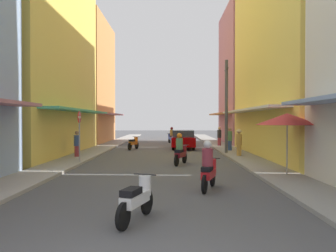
% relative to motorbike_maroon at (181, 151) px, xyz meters
% --- Properties ---
extents(ground_plane, '(103.34, 103.34, 0.00)m').
position_rel_motorbike_maroon_xyz_m(ground_plane, '(-1.02, 6.56, -0.70)').
color(ground_plane, '#4C4C4F').
extents(sidewalk_left, '(1.77, 54.97, 0.12)m').
position_rel_motorbike_maroon_xyz_m(sidewalk_left, '(-5.76, 6.56, -0.64)').
color(sidewalk_left, '#9E9991').
rests_on(sidewalk_left, ground).
extents(sidewalk_right, '(1.77, 54.97, 0.12)m').
position_rel_motorbike_maroon_xyz_m(sidewalk_right, '(3.72, 6.56, -0.64)').
color(sidewalk_right, gray).
rests_on(sidewalk_right, ground).
extents(building_left_mid, '(7.05, 13.19, 17.66)m').
position_rel_motorbike_maroon_xyz_m(building_left_mid, '(-9.64, 4.72, 8.12)').
color(building_left_mid, '#EFD159').
rests_on(building_left_mid, ground).
extents(building_left_far, '(7.05, 9.31, 11.83)m').
position_rel_motorbike_maroon_xyz_m(building_left_far, '(-9.64, 16.33, 5.21)').
color(building_left_far, '#D88C4C').
rests_on(building_left_far, ground).
extents(building_right_mid, '(7.05, 13.64, 17.15)m').
position_rel_motorbike_maroon_xyz_m(building_right_mid, '(7.60, 3.47, 7.87)').
color(building_right_mid, '#EFD159').
rests_on(building_right_mid, ground).
extents(building_right_far, '(7.05, 8.47, 12.58)m').
position_rel_motorbike_maroon_xyz_m(building_right_far, '(7.60, 15.22, 5.58)').
color(building_right_far, '#B7727F').
rests_on(building_right_far, ground).
extents(motorbike_maroon, '(0.78, 1.73, 1.58)m').
position_rel_motorbike_maroon_xyz_m(motorbike_maroon, '(0.00, 0.00, 0.00)').
color(motorbike_maroon, black).
rests_on(motorbike_maroon, ground).
extents(motorbike_red, '(0.74, 1.74, 1.58)m').
position_rel_motorbike_maroon_xyz_m(motorbike_red, '(0.71, -6.10, 0.00)').
color(motorbike_red, black).
rests_on(motorbike_red, ground).
extents(motorbike_white, '(0.74, 1.74, 0.96)m').
position_rel_motorbike_maroon_xyz_m(motorbike_white, '(-1.22, -9.46, -0.20)').
color(motorbike_white, black).
rests_on(motorbike_white, ground).
extents(motorbike_blue, '(0.69, 1.76, 1.58)m').
position_rel_motorbike_maroon_xyz_m(motorbike_blue, '(-0.43, 15.40, 0.00)').
color(motorbike_blue, black).
rests_on(motorbike_blue, ground).
extents(motorbike_orange, '(0.75, 1.74, 0.96)m').
position_rel_motorbike_maroon_xyz_m(motorbike_orange, '(-3.28, 8.83, -0.20)').
color(motorbike_orange, black).
rests_on(motorbike_orange, ground).
extents(parked_car, '(1.83, 4.13, 1.45)m').
position_rel_motorbike_maroon_xyz_m(parked_car, '(0.48, 9.54, 0.04)').
color(parked_car, '#8C0000').
rests_on(parked_car, ground).
extents(pedestrian_midway, '(0.44, 0.44, 1.71)m').
position_rel_motorbike_maroon_xyz_m(pedestrian_midway, '(3.54, 3.25, 0.26)').
color(pedestrian_midway, '#BF8C3F').
rests_on(pedestrian_midway, ground).
extents(pedestrian_foreground, '(0.34, 0.34, 1.60)m').
position_rel_motorbike_maroon_xyz_m(pedestrian_foreground, '(-5.88, 2.70, 0.09)').
color(pedestrian_foreground, '#99333F').
rests_on(pedestrian_foreground, ground).
extents(pedestrian_crossing, '(0.34, 0.34, 1.66)m').
position_rel_motorbike_maroon_xyz_m(pedestrian_crossing, '(3.54, 11.38, 0.12)').
color(pedestrian_crossing, '#99333F').
rests_on(pedestrian_crossing, ground).
extents(pedestrian_far, '(0.34, 0.34, 1.70)m').
position_rel_motorbike_maroon_xyz_m(pedestrian_far, '(3.62, 6.82, 0.15)').
color(pedestrian_far, '#334C8C').
rests_on(pedestrian_far, ground).
extents(vendor_umbrella, '(2.39, 2.39, 2.47)m').
position_rel_motorbike_maroon_xyz_m(vendor_umbrella, '(3.99, -3.71, 1.54)').
color(vendor_umbrella, '#99999E').
rests_on(vendor_umbrella, ground).
extents(utility_pole, '(0.20, 1.20, 6.06)m').
position_rel_motorbike_maroon_xyz_m(utility_pole, '(3.09, 5.07, 2.40)').
color(utility_pole, '#4C4C4F').
rests_on(utility_pole, ground).
extents(street_sign_no_entry, '(0.07, 0.60, 2.65)m').
position_rel_motorbike_maroon_xyz_m(street_sign_no_entry, '(-5.03, 0.09, 1.01)').
color(street_sign_no_entry, gray).
rests_on(street_sign_no_entry, ground).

